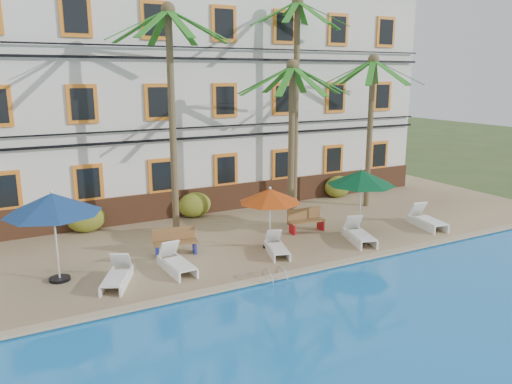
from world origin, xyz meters
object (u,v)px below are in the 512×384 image
palm_d (296,78)px  umbrella_green (361,178)px  lounger_e (359,234)px  bench_left (175,241)px  pool_ladder (275,279)px  lounger_c (176,262)px  lounger_f (426,220)px  umbrella_red (270,196)px  palm_b (171,92)px  palm_e (371,109)px  umbrella_blue (53,204)px  lounger_d (277,247)px  lounger_b (117,276)px  bench_right (306,220)px  palm_c (292,119)px

palm_d → umbrella_green: bearing=-88.1°
lounger_e → bench_left: 6.78m
pool_ladder → lounger_c: bearing=139.3°
lounger_e → lounger_f: 3.65m
bench_left → pool_ladder: (1.92, -3.57, -0.47)m
lounger_f → pool_ladder: lounger_f is taller
umbrella_red → lounger_e: size_ratio=1.12×
palm_b → palm_e: bearing=1.2°
umbrella_blue → lounger_d: size_ratio=1.62×
bench_left → lounger_b: bearing=-145.1°
palm_d → umbrella_blue: palm_d is taller
bench_left → palm_b: bearing=69.9°
palm_e → umbrella_red: 8.07m
palm_b → lounger_e: 8.67m
lounger_e → palm_b: bearing=146.9°
lounger_d → palm_d: bearing=52.2°
palm_e → pool_ladder: size_ratio=9.42×
lounger_f → bench_right: 5.03m
lounger_d → palm_b: bearing=124.8°
lounger_d → lounger_f: 7.03m
palm_e → lounger_b: 13.85m
umbrella_blue → umbrella_green: bearing=-3.6°
palm_d → bench_left: size_ratio=6.04×
bench_left → bench_right: bearing=0.4°
lounger_f → umbrella_blue: bearing=174.9°
bench_left → pool_ladder: 4.08m
palm_d → lounger_c: 10.51m
palm_e → bench_right: 6.61m
lounger_b → lounger_c: (1.91, 0.19, 0.01)m
lounger_e → bench_left: (-6.49, 1.96, 0.18)m
lounger_c → lounger_e: lounger_e is taller
lounger_d → palm_c: bearing=50.6°
umbrella_red → lounger_f: umbrella_red is taller
umbrella_blue → lounger_f: size_ratio=1.36×
umbrella_green → bench_right: bearing=142.5°
palm_d → palm_e: (3.27, -1.26, -1.39)m
palm_b → palm_e: (9.56, 0.20, -0.90)m
palm_e → bench_left: (-10.23, -2.03, -4.11)m
palm_d → umbrella_blue: size_ratio=3.35×
lounger_d → bench_left: bearing=151.7°
palm_d → umbrella_red: bearing=-131.2°
palm_c → lounger_b: 9.26m
umbrella_blue → lounger_d: umbrella_blue is taller
palm_d → lounger_b: palm_d is taller
palm_d → palm_e: palm_d is taller
palm_d → lounger_e: bearing=-95.1°
lounger_b → lounger_d: lounger_b is taller
lounger_b → umbrella_red: bearing=7.2°
lounger_b → lounger_e: bearing=-1.8°
umbrella_blue → bench_right: size_ratio=1.85×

